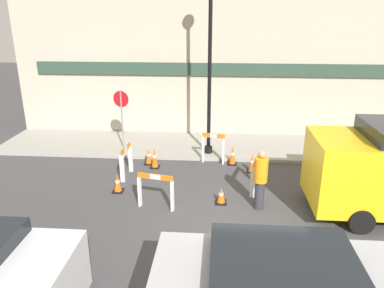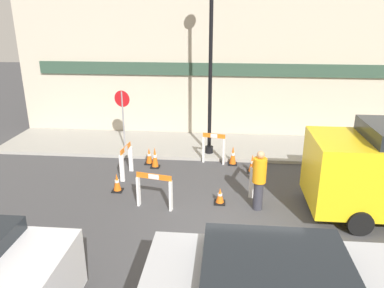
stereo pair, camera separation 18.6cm
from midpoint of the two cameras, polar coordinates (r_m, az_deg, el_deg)
name	(u,v)px [view 1 (the left image)]	position (r m, az deg, el deg)	size (l,w,h in m)	color
ground_plane	(240,233)	(9.21, 6.76, -13.36)	(60.00, 60.00, 0.00)	#424244
sidewalk_slab	(233,146)	(14.54, 5.92, -0.38)	(18.00, 2.88, 0.11)	#9E9B93
storefront_facade	(234,70)	(15.35, 6.14, 11.08)	(18.00, 0.22, 5.50)	#BCB29E
streetlamp_post	(210,36)	(12.83, 2.35, 16.18)	(0.44, 0.44, 6.54)	black
stop_sign	(122,110)	(13.90, -11.06, 5.03)	(0.59, 0.16, 2.20)	gray
barricade_0	(126,160)	(11.99, -10.43, -2.47)	(0.21, 0.88, 1.02)	white
barricade_1	(156,189)	(9.99, -6.10, -6.91)	(0.99, 0.33, 0.99)	white
barricade_2	(256,172)	(11.00, 9.23, -4.28)	(0.38, 0.92, 1.08)	white
barricade_3	(213,147)	(12.86, 2.86, -0.53)	(0.79, 0.29, 1.08)	white
traffic_cone_0	(149,156)	(12.97, -7.02, -1.89)	(0.30, 0.30, 0.58)	black
traffic_cone_1	(221,196)	(10.35, 3.95, -7.90)	(0.30, 0.30, 0.46)	black
traffic_cone_2	(252,163)	(12.37, 8.72, -2.94)	(0.30, 0.30, 0.63)	black
traffic_cone_3	(118,183)	(11.16, -11.75, -5.90)	(0.30, 0.30, 0.55)	black
traffic_cone_4	(232,155)	(12.89, 5.77, -1.75)	(0.30, 0.30, 0.67)	black
traffic_cone_5	(155,158)	(12.62, -6.14, -2.13)	(0.30, 0.30, 0.72)	black
person_worker	(260,178)	(9.92, 9.86, -5.17)	(0.50, 0.50, 1.65)	#33333D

